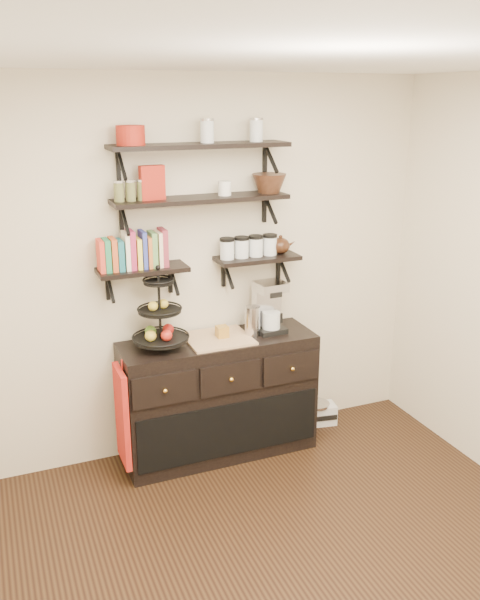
{
  "coord_description": "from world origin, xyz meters",
  "views": [
    {
      "loc": [
        -1.37,
        -2.42,
        2.54
      ],
      "look_at": [
        0.09,
        1.15,
        1.3
      ],
      "focal_mm": 38.0,
      "sensor_mm": 36.0,
      "label": 1
    }
  ],
  "objects_px": {
    "fruit_stand": "(161,321)",
    "coffee_maker": "(269,307)",
    "radio": "(316,413)",
    "sideboard": "(219,397)"
  },
  "relations": [
    {
      "from": "fruit_stand",
      "to": "coffee_maker",
      "type": "distance_m",
      "value": 0.82
    },
    {
      "from": "fruit_stand",
      "to": "coffee_maker",
      "type": "bearing_deg",
      "value": 1.51
    },
    {
      "from": "sideboard",
      "to": "coffee_maker",
      "type": "height_order",
      "value": "coffee_maker"
    },
    {
      "from": "sideboard",
      "to": "coffee_maker",
      "type": "relative_size",
      "value": 3.69
    },
    {
      "from": "coffee_maker",
      "to": "radio",
      "type": "relative_size",
      "value": 1.15
    },
    {
      "from": "fruit_stand",
      "to": "radio",
      "type": "height_order",
      "value": "fruit_stand"
    },
    {
      "from": "coffee_maker",
      "to": "sideboard",
      "type": "bearing_deg",
      "value": -179.9
    },
    {
      "from": "sideboard",
      "to": "coffee_maker",
      "type": "xyz_separation_m",
      "value": [
        0.4,
        0.03,
        0.63
      ]
    },
    {
      "from": "fruit_stand",
      "to": "radio",
      "type": "distance_m",
      "value": 1.64
    },
    {
      "from": "radio",
      "to": "fruit_stand",
      "type": "bearing_deg",
      "value": -165.95
    }
  ]
}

